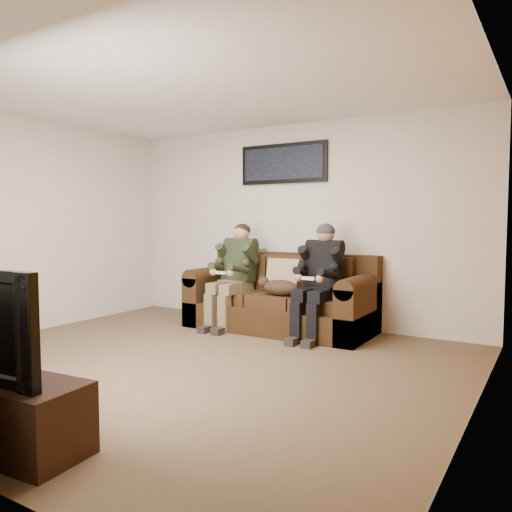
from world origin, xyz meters
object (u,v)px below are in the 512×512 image
Objects in this scene: person_right at (320,273)px; cat at (279,287)px; framed_poster at (283,164)px; person_left at (234,269)px; sofa at (282,301)px.

person_right reaches higher than cat.
cat is 1.69m from framed_poster.
person_left is 0.71m from cat.
framed_poster reaches higher than person_left.
framed_poster reaches higher than sofa.
person_left is at bearing -124.03° from framed_poster.
cat is at bearing -65.13° from framed_poster.
person_right is 1.67m from framed_poster.
person_left is 1.99× the size of cat.
framed_poster is at bearing 143.88° from person_right.
person_left is 0.99× the size of person_right.
person_left is at bearing -179.98° from person_right.
framed_poster is at bearing 114.87° from cat.
cat is (0.68, -0.06, -0.18)m from person_left.
cat is (0.09, -0.25, 0.20)m from sofa.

